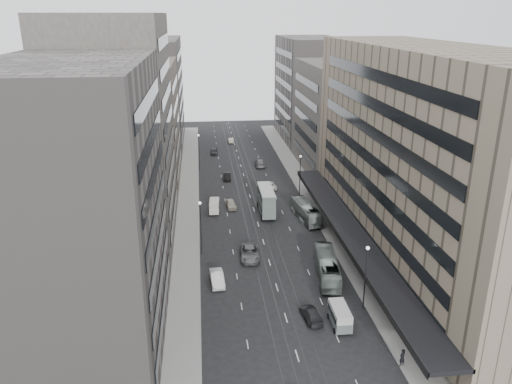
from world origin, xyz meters
name	(u,v)px	position (x,y,z in m)	size (l,w,h in m)	color
ground	(278,291)	(0.00, 0.00, 0.00)	(220.00, 220.00, 0.00)	black
sidewalk_right	(308,191)	(12.00, 37.50, 0.07)	(4.00, 125.00, 0.15)	gray
sidewalk_left	(189,196)	(-12.00, 37.50, 0.07)	(4.00, 125.00, 0.15)	gray
department_store	(423,158)	(21.45, 8.00, 14.95)	(19.20, 60.00, 30.00)	#7B705A
building_right_mid	(338,118)	(21.50, 52.00, 12.00)	(15.00, 28.00, 24.00)	#47433D
building_right_far	(310,90)	(21.50, 82.00, 14.00)	(15.00, 32.00, 28.00)	slate
building_left_a	(80,214)	(-21.50, -8.00, 15.00)	(15.00, 28.00, 30.00)	slate
building_left_b	(118,134)	(-21.50, 19.00, 17.00)	(15.00, 26.00, 34.00)	#47433D
building_left_c	(139,126)	(-21.50, 46.00, 12.50)	(15.00, 28.00, 25.00)	#706257
building_left_d	(152,94)	(-21.50, 79.00, 14.00)	(15.00, 38.00, 28.00)	slate
lamp_right_near	(366,270)	(9.70, -5.00, 5.20)	(0.44, 0.44, 8.32)	#262628
lamp_right_far	(300,171)	(9.70, 35.00, 5.20)	(0.44, 0.44, 8.32)	#262628
lamp_left_near	(201,221)	(-9.70, 12.00, 5.20)	(0.44, 0.44, 8.32)	#262628
lamp_left_far	(199,148)	(-9.70, 55.00, 5.20)	(0.44, 0.44, 8.32)	#262628
bus_near	(327,267)	(7.17, 3.06, 1.53)	(2.58, 11.01, 3.07)	gray
bus_far	(306,211)	(8.50, 23.30, 1.47)	(2.48, 10.59, 2.95)	gray
double_decker	(266,200)	(2.00, 26.84, 2.50)	(2.67, 8.50, 4.64)	slate
vw_microbus	(340,316)	(5.85, -8.21, 1.33)	(2.08, 4.45, 2.39)	slate
panel_van	(214,206)	(-7.23, 28.17, 1.30)	(2.08, 3.87, 2.37)	silver
sedan_1	(217,278)	(-7.76, 2.90, 0.79)	(1.68, 4.80, 1.58)	white
sedan_2	(250,253)	(-2.70, 9.75, 0.81)	(2.70, 5.85, 1.62)	slate
sedan_3	(311,314)	(2.90, -6.56, 0.66)	(1.86, 4.58, 1.33)	#262629
sedan_4	(231,204)	(-4.12, 30.22, 0.73)	(1.72, 4.28, 1.46)	#B1AA93
sedan_5	(227,176)	(-3.82, 47.09, 0.72)	(1.52, 4.36, 1.44)	black
sedan_6	(270,185)	(4.59, 40.30, 0.66)	(2.20, 4.78, 1.33)	silver
sedan_7	(260,163)	(4.42, 56.19, 0.81)	(2.28, 5.61, 1.63)	slate
sedan_8	(214,151)	(-5.94, 68.29, 0.74)	(1.74, 4.34, 1.48)	#28282A
sedan_9	(231,140)	(-0.94, 79.93, 0.67)	(1.41, 4.04, 1.33)	beige
pedestrian	(402,357)	(10.20, -15.89, 1.13)	(0.72, 0.47, 1.97)	black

